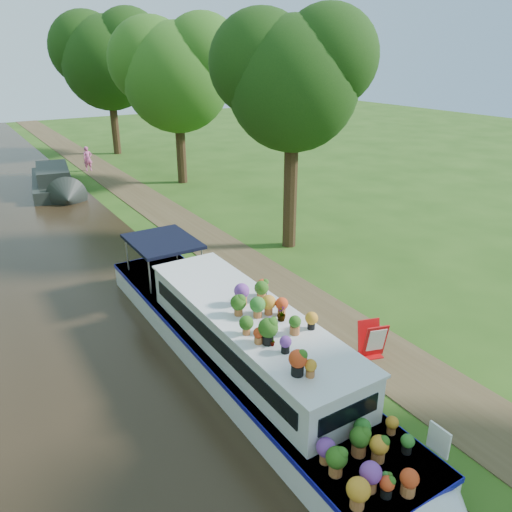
# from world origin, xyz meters

# --- Properties ---
(ground) EXTENTS (100.00, 100.00, 0.00)m
(ground) POSITION_xyz_m (0.00, 0.00, 0.00)
(ground) COLOR #244711
(ground) RESTS_ON ground
(canal_water) EXTENTS (10.00, 100.00, 0.02)m
(canal_water) POSITION_xyz_m (-6.00, 0.00, 0.01)
(canal_water) COLOR black
(canal_water) RESTS_ON ground
(towpath) EXTENTS (2.20, 100.00, 0.03)m
(towpath) POSITION_xyz_m (1.20, 0.00, 0.01)
(towpath) COLOR #443620
(towpath) RESTS_ON ground
(plant_boat) EXTENTS (2.29, 13.52, 2.22)m
(plant_boat) POSITION_xyz_m (-2.25, -3.79, 0.85)
(plant_boat) COLOR silver
(plant_boat) RESTS_ON canal_water
(tree_near_overhang) EXTENTS (5.52, 5.28, 8.99)m
(tree_near_overhang) POSITION_xyz_m (3.79, 3.06, 6.60)
(tree_near_overhang) COLOR black
(tree_near_overhang) RESTS_ON ground
(tree_near_mid) EXTENTS (6.90, 6.60, 9.40)m
(tree_near_mid) POSITION_xyz_m (4.48, 15.08, 6.44)
(tree_near_mid) COLOR black
(tree_near_mid) RESTS_ON ground
(tree_near_far) EXTENTS (7.59, 7.26, 10.30)m
(tree_near_far) POSITION_xyz_m (3.98, 26.09, 7.05)
(tree_near_far) COLOR black
(tree_near_far) RESTS_ON ground
(second_boat) EXTENTS (3.10, 7.61, 1.42)m
(second_boat) POSITION_xyz_m (-2.52, 16.89, 0.58)
(second_boat) COLOR black
(second_boat) RESTS_ON canal_water
(sandwich_board) EXTENTS (0.65, 0.64, 0.97)m
(sandwich_board) POSITION_xyz_m (0.94, -4.68, 0.47)
(sandwich_board) COLOR red
(sandwich_board) RESTS_ON towpath
(pedestrian_pink) EXTENTS (0.60, 0.41, 1.58)m
(pedestrian_pink) POSITION_xyz_m (0.50, 21.06, 0.82)
(pedestrian_pink) COLOR pink
(pedestrian_pink) RESTS_ON towpath
(verge_plant) EXTENTS (0.44, 0.40, 0.43)m
(verge_plant) POSITION_xyz_m (0.05, 4.49, 0.22)
(verge_plant) COLOR #287021
(verge_plant) RESTS_ON ground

